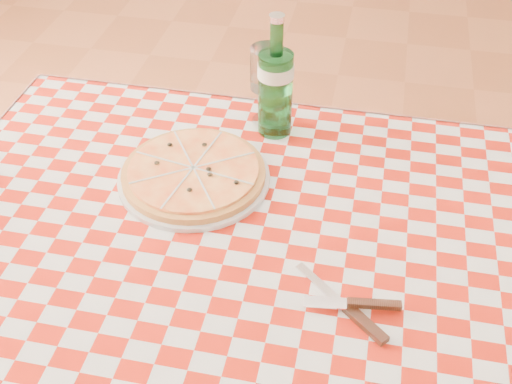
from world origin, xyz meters
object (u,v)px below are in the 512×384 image
(pizza_plate, at_px, (194,172))
(wine_glass, at_px, (267,86))
(water_bottle, at_px, (276,76))
(dining_table, at_px, (260,276))

(pizza_plate, bearing_deg, wine_glass, 66.19)
(pizza_plate, distance_m, wine_glass, 0.26)
(pizza_plate, distance_m, water_bottle, 0.26)
(water_bottle, bearing_deg, dining_table, -83.86)
(dining_table, distance_m, water_bottle, 0.41)
(pizza_plate, relative_size, water_bottle, 1.12)
(pizza_plate, xyz_separation_m, wine_glass, (0.10, 0.23, 0.07))
(dining_table, xyz_separation_m, water_bottle, (-0.04, 0.34, 0.23))
(dining_table, height_order, water_bottle, water_bottle)
(wine_glass, bearing_deg, water_bottle, -51.35)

